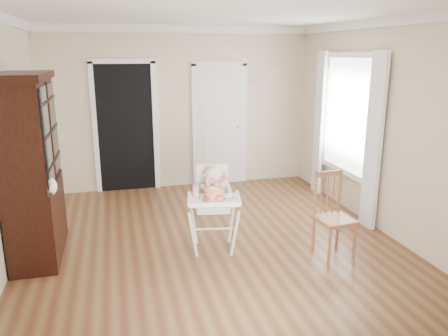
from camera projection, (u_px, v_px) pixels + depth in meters
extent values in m
plane|color=#542E1C|center=(212.00, 243.00, 5.39)|extent=(5.00, 5.00, 0.00)
plane|color=white|center=(210.00, 12.00, 4.69)|extent=(5.00, 5.00, 0.00)
plane|color=beige|center=(179.00, 109.00, 7.38)|extent=(4.50, 0.00, 4.50)
plane|color=beige|center=(383.00, 127.00, 5.57)|extent=(0.00, 5.00, 5.00)
cube|color=black|center=(126.00, 129.00, 7.23)|extent=(0.90, 0.03, 2.10)
cube|color=white|center=(95.00, 130.00, 7.11)|extent=(0.08, 0.05, 2.18)
cube|color=white|center=(155.00, 127.00, 7.34)|extent=(0.08, 0.05, 2.18)
cube|color=white|center=(122.00, 61.00, 6.94)|extent=(1.06, 0.05, 0.08)
cube|color=white|center=(220.00, 126.00, 7.61)|extent=(0.80, 0.05, 2.05)
cube|color=white|center=(195.00, 127.00, 7.51)|extent=(0.08, 0.05, 2.13)
cube|color=white|center=(244.00, 125.00, 7.71)|extent=(0.08, 0.05, 2.13)
sphere|color=gold|center=(238.00, 127.00, 7.65)|extent=(0.06, 0.06, 0.06)
cube|color=white|center=(350.00, 115.00, 6.30)|extent=(0.02, 1.20, 1.60)
cube|color=white|center=(353.00, 55.00, 6.08)|extent=(0.06, 1.36, 0.08)
cube|color=white|center=(374.00, 143.00, 5.62)|extent=(0.08, 0.28, 2.30)
cube|color=white|center=(319.00, 124.00, 7.08)|extent=(0.08, 0.28, 2.30)
cylinder|color=white|center=(193.00, 236.00, 4.93)|extent=(0.14, 0.11, 0.59)
cylinder|color=white|center=(235.00, 234.00, 4.96)|extent=(0.11, 0.14, 0.59)
cylinder|color=white|center=(193.00, 221.00, 5.35)|extent=(0.11, 0.14, 0.59)
cylinder|color=white|center=(232.00, 220.00, 5.38)|extent=(0.14, 0.11, 0.59)
cylinder|color=white|center=(213.00, 229.00, 5.11)|extent=(0.45, 0.11, 0.02)
cube|color=silver|center=(213.00, 206.00, 5.08)|extent=(0.44, 0.42, 0.08)
cube|color=silver|center=(197.00, 196.00, 5.04)|extent=(0.10, 0.34, 0.18)
cube|color=silver|center=(229.00, 196.00, 5.06)|extent=(0.10, 0.34, 0.18)
cube|color=silver|center=(212.00, 182.00, 5.19)|extent=(0.38, 0.13, 0.44)
cube|color=white|center=(214.00, 200.00, 4.81)|extent=(0.62, 0.49, 0.03)
cube|color=white|center=(215.00, 204.00, 4.62)|extent=(0.55, 0.13, 0.04)
ellipsoid|color=beige|center=(213.00, 193.00, 5.07)|extent=(0.24, 0.21, 0.27)
sphere|color=beige|center=(213.00, 175.00, 5.02)|extent=(0.22, 0.22, 0.19)
sphere|color=red|center=(213.00, 190.00, 5.00)|extent=(0.14, 0.14, 0.14)
sphere|color=red|center=(211.00, 181.00, 4.95)|extent=(0.07, 0.07, 0.07)
sphere|color=red|center=(227.00, 177.00, 4.95)|extent=(0.06, 0.06, 0.06)
cylinder|color=silver|center=(214.00, 199.00, 4.79)|extent=(0.27, 0.27, 0.01)
cylinder|color=red|center=(214.00, 194.00, 4.77)|extent=(0.21, 0.21, 0.12)
cylinder|color=#F2E08C|center=(216.00, 190.00, 4.74)|extent=(0.09, 0.09, 0.02)
cylinder|color=pink|center=(196.00, 191.00, 4.88)|extent=(0.07, 0.07, 0.12)
cylinder|color=#805A9F|center=(196.00, 185.00, 4.86)|extent=(0.08, 0.08, 0.03)
cone|color=#805A9F|center=(195.00, 182.00, 4.85)|extent=(0.03, 0.03, 0.04)
cube|color=black|center=(38.00, 220.00, 4.97)|extent=(0.48, 1.15, 0.86)
cube|color=black|center=(28.00, 132.00, 4.71)|extent=(0.44, 1.15, 1.15)
cube|color=black|center=(47.00, 136.00, 4.50)|extent=(0.02, 0.50, 1.01)
cube|color=black|center=(54.00, 127.00, 5.04)|extent=(0.02, 0.50, 1.01)
cube|color=black|center=(21.00, 76.00, 4.56)|extent=(0.52, 1.23, 0.08)
ellipsoid|color=white|center=(48.00, 187.00, 4.58)|extent=(0.19, 0.15, 0.21)
cube|color=brown|center=(335.00, 220.00, 4.99)|extent=(0.43, 0.43, 0.05)
cylinder|color=brown|center=(330.00, 245.00, 4.84)|extent=(0.03, 0.03, 0.42)
cylinder|color=brown|center=(355.00, 241.00, 4.95)|extent=(0.03, 0.03, 0.42)
cylinder|color=brown|center=(313.00, 234.00, 5.14)|extent=(0.03, 0.03, 0.42)
cylinder|color=brown|center=(337.00, 230.00, 5.25)|extent=(0.03, 0.03, 0.42)
cylinder|color=brown|center=(315.00, 195.00, 5.02)|extent=(0.03, 0.03, 0.54)
cylinder|color=brown|center=(340.00, 192.00, 5.14)|extent=(0.03, 0.03, 0.54)
cube|color=brown|center=(329.00, 173.00, 5.02)|extent=(0.36, 0.08, 0.06)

